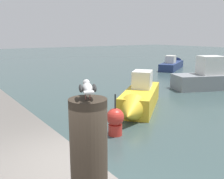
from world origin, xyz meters
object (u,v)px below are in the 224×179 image
at_px(mooring_post, 89,158).
at_px(boat_navy, 173,64).
at_px(boat_grey, 224,78).
at_px(boat_yellow, 139,99).
at_px(seagull, 87,88).
at_px(channel_buoy, 115,120).

distance_m(mooring_post, boat_navy, 22.85).
relative_size(boat_navy, boat_grey, 0.93).
xyz_separation_m(mooring_post, boat_yellow, (-5.97, 5.80, -1.53)).
relative_size(boat_yellow, boat_grey, 0.74).
bearing_deg(seagull, boat_navy, 129.74).
distance_m(boat_yellow, boat_grey, 7.19).
relative_size(mooring_post, boat_navy, 0.20).
bearing_deg(mooring_post, channel_buoy, 141.81).
distance_m(mooring_post, boat_yellow, 8.46).
bearing_deg(boat_grey, boat_yellow, -85.00).
height_order(mooring_post, seagull, seagull).
xyz_separation_m(mooring_post, boat_navy, (-14.57, 17.52, -1.64)).
distance_m(mooring_post, channel_buoy, 5.74).
distance_m(seagull, boat_navy, 22.90).
bearing_deg(boat_navy, channel_buoy, -54.06).
bearing_deg(boat_yellow, mooring_post, -44.19).
relative_size(boat_yellow, channel_buoy, 3.31).
relative_size(mooring_post, seagull, 2.92).
xyz_separation_m(mooring_post, channel_buoy, (-4.35, 3.42, -1.55)).
distance_m(seagull, channel_buoy, 5.94).
bearing_deg(channel_buoy, seagull, -38.21).
height_order(boat_navy, boat_yellow, boat_yellow).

